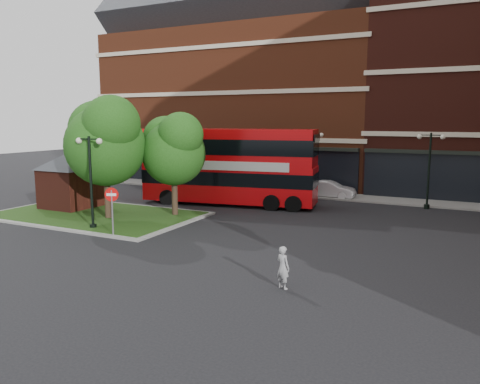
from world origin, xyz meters
The scene contains 15 objects.
ground centered at (0.00, 0.00, 0.00)m, with size 120.00×120.00×0.00m, color black.
pavement_far centered at (0.00, 16.50, 0.06)m, with size 44.00×3.00×0.12m, color slate.
terrace_far_left centered at (-8.00, 24.00, 7.00)m, with size 26.00×12.00×14.00m, color brown.
traffic_island centered at (-8.00, 3.00, 0.07)m, with size 12.60×7.60×0.15m.
kiosk centered at (-11.00, 4.00, 2.32)m, with size 6.51×6.51×3.60m.
tree_island_west centered at (-6.60, 2.58, 4.79)m, with size 5.40×4.71×7.21m.
tree_island_east centered at (-3.58, 5.06, 4.24)m, with size 4.46×3.90×6.29m.
lamp_island centered at (-5.50, 0.20, 2.83)m, with size 1.72×0.36×5.00m.
lamp_far_left centered at (2.00, 14.50, 2.83)m, with size 1.72×0.36×5.00m.
lamp_far_right centered at (10.00, 14.50, 2.83)m, with size 1.72×0.36×5.00m.
bus centered at (-2.52, 10.21, 3.00)m, with size 12.25×4.61×4.57m.
woman centered at (6.79, -3.50, 0.76)m, with size 0.56×0.37×1.53m, color #9C9C9E.
car_silver centered at (-2.40, 16.00, 0.66)m, with size 1.55×3.85×1.31m, color #B5B7BD.
car_white centered at (3.00, 16.00, 0.63)m, with size 1.34×3.85×1.27m, color white.
no_entry_sign centered at (-3.50, -0.50, 1.79)m, with size 0.66×0.32×2.51m.
Camera 1 is at (12.40, -18.22, 5.88)m, focal length 35.00 mm.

